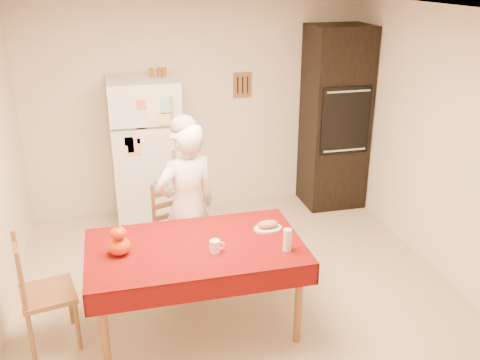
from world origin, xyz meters
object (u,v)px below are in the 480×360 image
object	(u,v)px
chair_left	(38,289)
coffee_mug	(215,246)
oven_cabinet	(335,118)
bread_plate	(268,228)
dining_table	(195,253)
wine_glass	(287,240)
refrigerator	(147,154)
pumpkin_lower	(119,246)
chair_far	(177,228)
seated_woman	(187,208)

from	to	relation	value
chair_left	coffee_mug	bearing A→B (deg)	-110.25
oven_cabinet	bread_plate	size ratio (longest dim) A/B	9.17
bread_plate	oven_cabinet	bearing A→B (deg)	54.14
dining_table	bread_plate	xyz separation A→B (m)	(0.64, 0.13, 0.08)
oven_cabinet	coffee_mug	xyz separation A→B (m)	(-1.95, -2.27, -0.29)
dining_table	coffee_mug	size ratio (longest dim) A/B	17.00
oven_cabinet	chair_left	distance (m)	3.93
bread_plate	wine_glass	bearing A→B (deg)	-82.88
refrigerator	pumpkin_lower	distance (m)	2.10
refrigerator	coffee_mug	size ratio (longest dim) A/B	17.00
dining_table	wine_glass	size ratio (longest dim) A/B	9.66
chair_far	seated_woman	bearing A→B (deg)	-91.31
oven_cabinet	chair_far	xyz separation A→B (m)	(-2.12, -1.28, -0.59)
dining_table	bread_plate	distance (m)	0.65
seated_woman	bread_plate	distance (m)	0.79
dining_table	chair_left	distance (m)	1.23
coffee_mug	bread_plate	distance (m)	0.57
coffee_mug	refrigerator	bearing A→B (deg)	98.43
coffee_mug	pumpkin_lower	xyz separation A→B (m)	(-0.71, 0.15, 0.02)
refrigerator	chair_far	distance (m)	1.29
refrigerator	seated_woman	bearing A→B (deg)	-81.02
refrigerator	oven_cabinet	distance (m)	2.29
wine_glass	pumpkin_lower	bearing A→B (deg)	168.82
oven_cabinet	pumpkin_lower	xyz separation A→B (m)	(-2.66, -2.12, -0.27)
wine_glass	chair_left	bearing A→B (deg)	170.85
coffee_mug	bread_plate	bearing A→B (deg)	27.84
chair_far	bread_plate	bearing A→B (deg)	-65.88
bread_plate	refrigerator	bearing A→B (deg)	113.17
chair_left	pumpkin_lower	size ratio (longest dim) A/B	5.36
refrigerator	wine_glass	world-z (taller)	refrigerator
refrigerator	chair_left	xyz separation A→B (m)	(-1.02, -2.01, -0.34)
chair_left	pumpkin_lower	xyz separation A→B (m)	(0.64, -0.06, 0.32)
dining_table	chair_far	size ratio (longest dim) A/B	1.79
refrigerator	dining_table	xyz separation A→B (m)	(0.20, -2.08, -0.16)
chair_left	bread_plate	distance (m)	1.87
dining_table	chair_far	distance (m)	0.87
chair_far	bread_plate	size ratio (longest dim) A/B	3.96
oven_cabinet	chair_far	world-z (taller)	oven_cabinet
seated_woman	wine_glass	size ratio (longest dim) A/B	9.08
oven_cabinet	seated_woman	size ratio (longest dim) A/B	1.38
oven_cabinet	refrigerator	bearing A→B (deg)	-178.82
wine_glass	bread_plate	xyz separation A→B (m)	(-0.05, 0.37, -0.08)
dining_table	chair_far	bearing A→B (deg)	92.70
oven_cabinet	coffee_mug	world-z (taller)	oven_cabinet
chair_left	wine_glass	size ratio (longest dim) A/B	5.40
seated_woman	chair_left	bearing A→B (deg)	5.95
coffee_mug	bread_plate	size ratio (longest dim) A/B	0.42
bread_plate	dining_table	bearing A→B (deg)	-168.81
coffee_mug	seated_woman	bearing A→B (deg)	97.41
refrigerator	oven_cabinet	xyz separation A→B (m)	(2.28, 0.05, 0.25)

